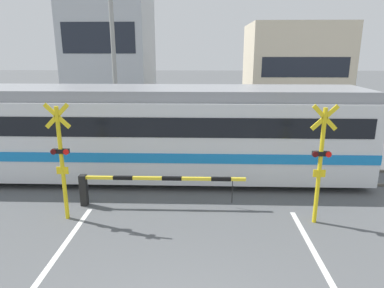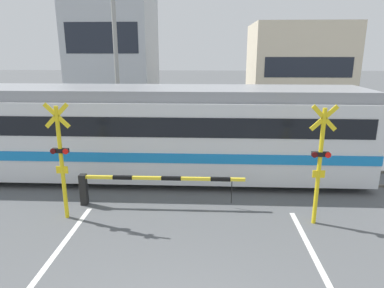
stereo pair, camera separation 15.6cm
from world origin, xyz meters
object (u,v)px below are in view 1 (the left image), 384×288
(crossing_barrier_far, at_px, (233,138))
(commuter_train, at_px, (146,130))
(crossing_signal_left, at_px, (61,157))
(crossing_signal_right, at_px, (320,160))
(crossing_barrier_near, at_px, (133,183))
(pedestrian, at_px, (219,121))

(crossing_barrier_far, bearing_deg, commuter_train, -137.57)
(crossing_signal_left, height_order, crossing_signal_right, same)
(crossing_barrier_far, xyz_separation_m, crossing_signal_left, (-5.12, -6.52, 1.06))
(crossing_signal_right, bearing_deg, commuter_train, 146.32)
(crossing_signal_left, bearing_deg, crossing_barrier_near, 26.51)
(crossing_barrier_far, xyz_separation_m, crossing_signal_right, (1.71, -6.52, 1.06))
(commuter_train, distance_m, crossing_barrier_far, 4.72)
(commuter_train, relative_size, crossing_barrier_near, 3.13)
(crossing_signal_left, bearing_deg, pedestrian, 62.29)
(crossing_barrier_far, distance_m, crossing_signal_left, 8.35)
(crossing_barrier_near, relative_size, crossing_signal_left, 1.52)
(crossing_barrier_near, height_order, crossing_signal_left, crossing_signal_left)
(crossing_barrier_near, height_order, pedestrian, pedestrian)
(commuter_train, height_order, crossing_signal_left, commuter_train)
(commuter_train, xyz_separation_m, crossing_signal_left, (-1.72, -3.41, 0.03))
(crossing_signal_left, bearing_deg, commuter_train, 63.25)
(crossing_signal_right, bearing_deg, pedestrian, 104.25)
(crossing_barrier_far, distance_m, crossing_signal_right, 6.82)
(crossing_signal_left, bearing_deg, crossing_signal_right, 0.00)
(crossing_barrier_near, xyz_separation_m, crossing_signal_left, (-1.71, -0.85, 1.06))
(crossing_barrier_near, bearing_deg, crossing_signal_left, -153.49)
(crossing_barrier_far, height_order, pedestrian, pedestrian)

